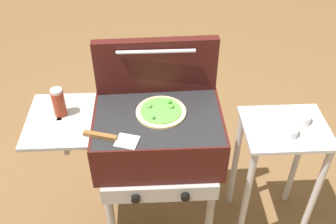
# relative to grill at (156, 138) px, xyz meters

# --- Properties ---
(ground_plane) EXTENTS (8.00, 8.00, 0.00)m
(ground_plane) POSITION_rel_grill_xyz_m (0.01, 0.00, -0.76)
(ground_plane) COLOR brown
(grill) EXTENTS (0.96, 0.53, 0.90)m
(grill) POSITION_rel_grill_xyz_m (0.00, 0.00, 0.00)
(grill) COLOR #38110F
(grill) RESTS_ON ground_plane
(grill_lid_open) EXTENTS (0.63, 0.09, 0.30)m
(grill_lid_open) POSITION_rel_grill_xyz_m (0.01, 0.22, 0.30)
(grill_lid_open) COLOR #38110F
(grill_lid_open) RESTS_ON grill
(pizza_veggie) EXTENTS (0.25, 0.25, 0.03)m
(pizza_veggie) POSITION_rel_grill_xyz_m (0.03, 0.02, 0.15)
(pizza_veggie) COLOR #E0C17F
(pizza_veggie) RESTS_ON grill
(sauce_jar) EXTENTS (0.06, 0.06, 0.15)m
(sauce_jar) POSITION_rel_grill_xyz_m (-0.46, 0.04, 0.22)
(sauce_jar) COLOR maroon
(sauce_jar) RESTS_ON grill
(spatula) EXTENTS (0.27, 0.13, 0.02)m
(spatula) POSITION_rel_grill_xyz_m (-0.20, -0.15, 0.15)
(spatula) COLOR #B7BABF
(spatula) RESTS_ON grill
(prep_table) EXTENTS (0.44, 0.36, 0.80)m
(prep_table) POSITION_rel_grill_xyz_m (0.67, 0.00, -0.19)
(prep_table) COLOR #B2B2B7
(prep_table) RESTS_ON ground_plane
(topping_bowl_near) EXTENTS (0.11, 0.11, 0.04)m
(topping_bowl_near) POSITION_rel_grill_xyz_m (0.76, 0.05, 0.06)
(topping_bowl_near) COLOR silver
(topping_bowl_near) RESTS_ON prep_table
(topping_bowl_far) EXTENTS (0.11, 0.11, 0.04)m
(topping_bowl_far) POSITION_rel_grill_xyz_m (0.66, -0.05, 0.06)
(topping_bowl_far) COLOR silver
(topping_bowl_far) RESTS_ON prep_table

